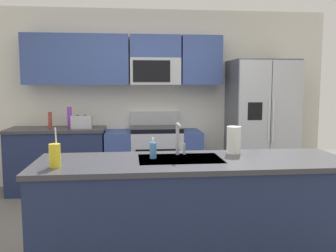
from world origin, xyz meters
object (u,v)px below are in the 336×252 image
(soap_dispenser, at_px, (153,150))
(bottle_purple, at_px, (70,118))
(pepper_mill, at_px, (50,120))
(refrigerator, at_px, (261,124))
(range_oven, at_px, (153,158))
(toaster, at_px, (82,122))
(paper_towel_roll, at_px, (234,140))
(drink_cup_yellow, at_px, (55,155))
(sink_faucet, at_px, (179,136))

(soap_dispenser, bearing_deg, bottle_purple, 114.97)
(pepper_mill, bearing_deg, bottle_purple, -3.26)
(pepper_mill, relative_size, soap_dispenser, 1.33)
(refrigerator, height_order, bottle_purple, refrigerator)
(refrigerator, bearing_deg, pepper_mill, 178.67)
(range_oven, xyz_separation_m, pepper_mill, (-1.44, -0.00, 0.57))
(toaster, distance_m, paper_towel_roll, 2.56)
(drink_cup_yellow, bearing_deg, range_oven, 70.29)
(bottle_purple, bearing_deg, toaster, -11.80)
(sink_faucet, bearing_deg, refrigerator, 53.92)
(drink_cup_yellow, distance_m, soap_dispenser, 0.78)
(bottle_purple, distance_m, sink_faucet, 2.43)
(drink_cup_yellow, bearing_deg, refrigerator, 44.32)
(soap_dispenser, distance_m, paper_towel_roll, 0.74)
(soap_dispenser, bearing_deg, toaster, 111.62)
(toaster, xyz_separation_m, bottle_purple, (-0.17, 0.03, 0.06))
(range_oven, relative_size, pepper_mill, 6.03)
(paper_towel_roll, bearing_deg, pepper_mill, 134.20)
(paper_towel_roll, bearing_deg, toaster, 127.99)
(bottle_purple, height_order, soap_dispenser, bottle_purple)
(refrigerator, relative_size, paper_towel_roll, 7.71)
(toaster, height_order, soap_dispenser, toaster)
(range_oven, bearing_deg, toaster, -176.99)
(range_oven, height_order, bottle_purple, bottle_purple)
(sink_faucet, distance_m, soap_dispenser, 0.27)
(pepper_mill, height_order, sink_faucet, sink_faucet)
(toaster, relative_size, paper_towel_roll, 1.17)
(bottle_purple, xyz_separation_m, sink_faucet, (1.25, -2.09, 0.02))
(range_oven, xyz_separation_m, refrigerator, (1.57, -0.07, 0.48))
(refrigerator, bearing_deg, drink_cup_yellow, -135.68)
(range_oven, bearing_deg, soap_dispenser, -93.69)
(toaster, xyz_separation_m, sink_faucet, (1.08, -2.05, 0.08))
(bottle_purple, xyz_separation_m, drink_cup_yellow, (0.28, -2.44, -0.06))
(drink_cup_yellow, xyz_separation_m, paper_towel_roll, (1.46, 0.39, 0.03))
(refrigerator, bearing_deg, sink_faucet, -126.08)
(toaster, distance_m, drink_cup_yellow, 2.41)
(pepper_mill, distance_m, drink_cup_yellow, 2.52)
(toaster, height_order, sink_faucet, sink_faucet)
(pepper_mill, distance_m, bottle_purple, 0.27)
(pepper_mill, bearing_deg, sink_faucet, -54.17)
(pepper_mill, height_order, bottle_purple, bottle_purple)
(refrigerator, xyz_separation_m, toaster, (-2.57, 0.02, 0.07))
(pepper_mill, height_order, paper_towel_roll, paper_towel_roll)
(refrigerator, bearing_deg, soap_dispenser, -128.56)
(soap_dispenser, bearing_deg, pepper_mill, 120.29)
(range_oven, height_order, soap_dispenser, range_oven)
(refrigerator, height_order, soap_dispenser, refrigerator)
(range_oven, bearing_deg, sink_faucet, -87.73)
(sink_faucet, xyz_separation_m, paper_towel_roll, (0.49, 0.03, -0.05))
(refrigerator, height_order, sink_faucet, refrigerator)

